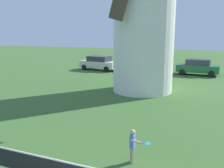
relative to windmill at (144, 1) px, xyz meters
The scene contains 5 objects.
windmill is the anchor object (origin of this frame).
player_far 11.56m from the windmill, 76.37° to the right, with size 0.68×0.45×1.12m.
parked_car_cream 12.04m from the windmill, 131.70° to the left, with size 4.57×2.41×1.56m.
parked_car_black 10.55m from the windmill, 105.08° to the left, with size 4.36×2.18×1.56m.
parked_car_green 10.75m from the windmill, 69.32° to the left, with size 4.11×2.11×1.56m.
Camera 1 is at (2.59, -2.96, 4.10)m, focal length 39.48 mm.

